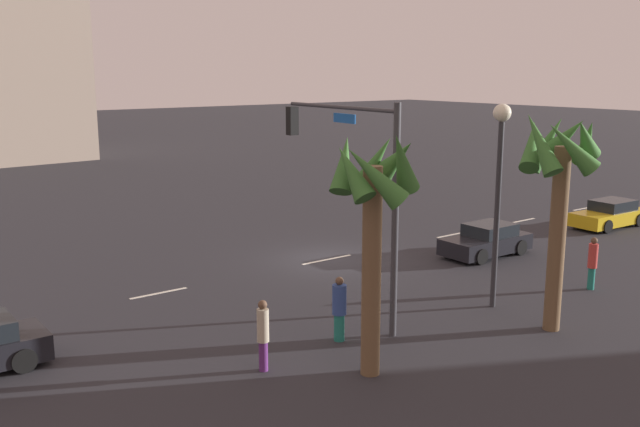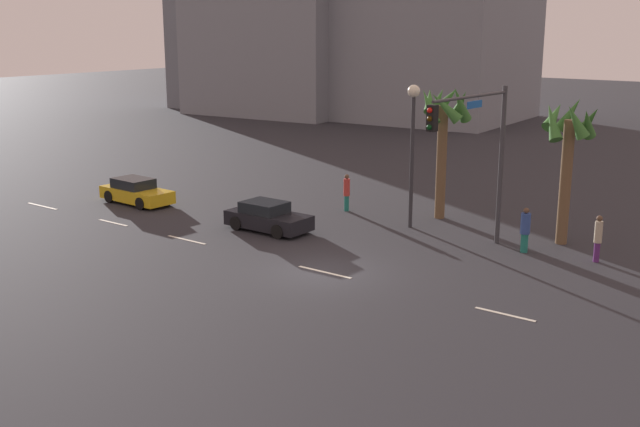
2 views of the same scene
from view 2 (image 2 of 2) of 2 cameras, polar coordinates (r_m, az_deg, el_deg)
ground_plane at (r=29.44m, az=0.16°, el=-4.29°), size 220.00×220.00×0.00m
lane_stripe_0 at (r=42.36m, az=-19.73°, el=0.52°), size 2.47×0.14×0.01m
lane_stripe_1 at (r=37.84m, az=-14.95°, el=-0.66°), size 2.00×0.14×0.01m
lane_stripe_2 at (r=34.17m, az=-9.77°, el=-1.92°), size 2.28×0.14×0.01m
lane_stripe_3 at (r=29.37m, az=0.34°, el=-4.33°), size 2.43×0.14×0.01m
lane_stripe_4 at (r=25.95m, az=13.43°, el=-7.21°), size 2.08×0.14×0.01m
car_1 at (r=41.53m, az=-13.36°, el=1.55°), size 4.27×1.91×1.30m
car_2 at (r=35.16m, az=-3.86°, el=-0.28°), size 3.96×1.85×1.31m
traffic_signal at (r=31.49m, az=11.65°, el=5.12°), size 0.58×5.86×6.66m
streetlamp at (r=35.16m, az=6.83°, el=6.15°), size 0.56×0.56×6.51m
pedestrian_0 at (r=32.24m, az=19.74°, el=-1.63°), size 0.42×0.42×1.88m
pedestrian_1 at (r=32.74m, az=14.83°, el=-1.11°), size 0.55×0.55×1.87m
pedestrian_2 at (r=38.70m, az=1.97°, el=1.64°), size 0.38×0.38×1.86m
palm_tree_0 at (r=36.98m, az=9.10°, el=6.83°), size 2.47×2.76×6.48m
palm_tree_1 at (r=33.87m, az=17.86°, el=5.24°), size 2.53×2.62×6.22m
building_1 at (r=78.73m, az=6.85°, el=13.61°), size 21.89×17.13×18.07m
building_2 at (r=81.25m, az=-3.47°, el=15.22°), size 17.64×11.85×22.42m
building_3 at (r=85.93m, az=-3.16°, el=13.75°), size 21.50×13.35×18.23m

